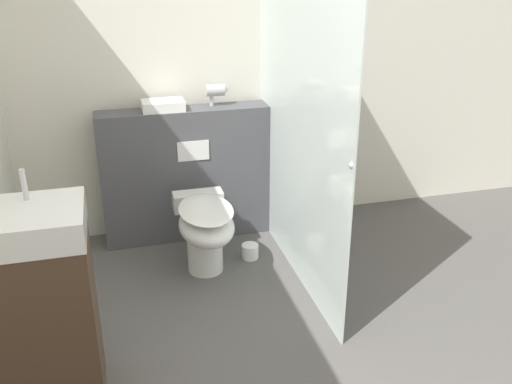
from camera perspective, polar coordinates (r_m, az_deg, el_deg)
The scene contains 8 objects.
wall_back at distance 4.16m, azimuth -5.00°, elevation 12.86°, with size 8.00×0.06×2.50m.
partition_panel at distance 4.15m, azimuth -6.41°, elevation 1.81°, with size 1.29×0.23×0.97m.
shower_glass at distance 3.47m, azimuth 4.21°, elevation 7.88°, with size 0.04×1.68×2.15m.
toilet at distance 3.69m, azimuth -5.11°, elevation -3.65°, with size 0.35×0.64×0.50m.
sink_vanity at distance 2.78m, azimuth -20.65°, elevation -10.93°, with size 0.48×0.41×1.13m.
hair_drier at distance 4.04m, azimuth -4.00°, elevation 10.08°, with size 0.16×0.08×0.15m.
folded_towel at distance 3.97m, azimuth -9.28°, elevation 8.55°, with size 0.29×0.19×0.07m.
spare_toilet_roll at distance 3.98m, azimuth -0.60°, elevation -5.95°, with size 0.12×0.12×0.10m.
Camera 1 is at (-0.72, -1.65, 1.99)m, focal length 40.00 mm.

